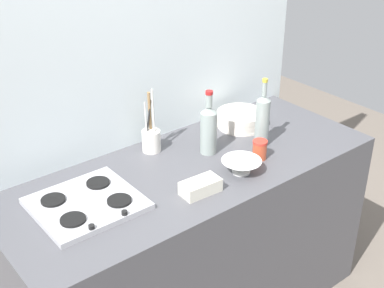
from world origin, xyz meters
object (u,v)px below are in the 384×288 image
object	(u,v)px
stovetop_hob	(87,203)
utensil_crock	(151,138)
plate_stack	(241,119)
wine_bottle_mid_left	(262,120)
mixing_bowl	(241,166)
wine_bottle_leftmost	(209,129)
condiment_jar_front	(260,150)
butter_dish	(200,187)

from	to	relation	value
stovetop_hob	utensil_crock	size ratio (longest dim) A/B	1.32
plate_stack	utensil_crock	distance (m)	0.52
wine_bottle_mid_left	mixing_bowl	size ratio (longest dim) A/B	1.91
mixing_bowl	stovetop_hob	bearing A→B (deg)	163.74
wine_bottle_leftmost	condiment_jar_front	xyz separation A→B (m)	(0.15, -0.19, -0.08)
stovetop_hob	condiment_jar_front	xyz separation A→B (m)	(0.82, -0.16, 0.03)
utensil_crock	wine_bottle_mid_left	bearing A→B (deg)	-32.23
wine_bottle_mid_left	utensil_crock	distance (m)	0.54
stovetop_hob	wine_bottle_mid_left	size ratio (longest dim) A/B	1.19
stovetop_hob	condiment_jar_front	distance (m)	0.84
mixing_bowl	butter_dish	world-z (taller)	mixing_bowl
wine_bottle_mid_left	utensil_crock	bearing A→B (deg)	147.77
stovetop_hob	utensil_crock	world-z (taller)	utensil_crock
mixing_bowl	condiment_jar_front	distance (m)	0.16
wine_bottle_mid_left	mixing_bowl	xyz separation A→B (m)	(-0.26, -0.13, -0.10)
mixing_bowl	butter_dish	size ratio (longest dim) A/B	1.07
plate_stack	utensil_crock	size ratio (longest dim) A/B	0.82
wine_bottle_leftmost	utensil_crock	distance (m)	0.28
stovetop_hob	butter_dish	world-z (taller)	butter_dish
plate_stack	stovetop_hob	bearing A→B (deg)	-171.32
butter_dish	plate_stack	bearing A→B (deg)	32.37
stovetop_hob	mixing_bowl	bearing A→B (deg)	-16.26
wine_bottle_leftmost	stovetop_hob	bearing A→B (deg)	-176.68
wine_bottle_mid_left	utensil_crock	world-z (taller)	wine_bottle_mid_left
wine_bottle_leftmost	condiment_jar_front	size ratio (longest dim) A/B	3.41
stovetop_hob	wine_bottle_mid_left	bearing A→B (deg)	-3.90
wine_bottle_mid_left	stovetop_hob	bearing A→B (deg)	176.10
condiment_jar_front	stovetop_hob	bearing A→B (deg)	169.29
plate_stack	wine_bottle_mid_left	bearing A→B (deg)	-106.84
wine_bottle_leftmost	butter_dish	size ratio (longest dim) A/B	1.87
condiment_jar_front	mixing_bowl	bearing A→B (deg)	-165.58
wine_bottle_leftmost	mixing_bowl	distance (m)	0.25
plate_stack	utensil_crock	bearing A→B (deg)	172.15
stovetop_hob	mixing_bowl	size ratio (longest dim) A/B	2.27
mixing_bowl	plate_stack	bearing A→B (deg)	47.11
stovetop_hob	utensil_crock	bearing A→B (deg)	25.21
mixing_bowl	utensil_crock	distance (m)	0.46
wine_bottle_mid_left	condiment_jar_front	distance (m)	0.16
plate_stack	condiment_jar_front	xyz separation A→B (m)	(-0.17, -0.31, 0.01)
stovetop_hob	wine_bottle_leftmost	size ratio (longest dim) A/B	1.30
butter_dish	utensil_crock	xyz separation A→B (m)	(0.05, 0.43, 0.04)
mixing_bowl	utensil_crock	bearing A→B (deg)	115.17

